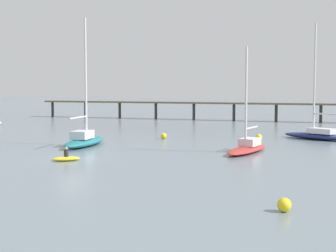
{
  "coord_description": "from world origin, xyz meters",
  "views": [
    {
      "loc": [
        26.14,
        -33.11,
        6.07
      ],
      "look_at": [
        0.0,
        17.74,
        1.5
      ],
      "focal_mm": 53.41,
      "sensor_mm": 36.0,
      "label": 1
    }
  ],
  "objects_px": {
    "sailboat_red": "(247,146)",
    "dinghy_yellow": "(66,158)",
    "mooring_buoy_inner": "(284,205)",
    "sailboat_teal": "(84,139)",
    "mooring_buoy_mid": "(259,137)",
    "mooring_buoy_near": "(164,136)",
    "sailboat_navy": "(317,133)"
  },
  "relations": [
    {
      "from": "dinghy_yellow",
      "to": "mooring_buoy_inner",
      "type": "height_order",
      "value": "dinghy_yellow"
    },
    {
      "from": "sailboat_navy",
      "to": "mooring_buoy_inner",
      "type": "height_order",
      "value": "sailboat_navy"
    },
    {
      "from": "mooring_buoy_inner",
      "to": "dinghy_yellow",
      "type": "bearing_deg",
      "value": 157.22
    },
    {
      "from": "mooring_buoy_near",
      "to": "sailboat_red",
      "type": "bearing_deg",
      "value": -29.46
    },
    {
      "from": "sailboat_teal",
      "to": "mooring_buoy_inner",
      "type": "height_order",
      "value": "sailboat_teal"
    },
    {
      "from": "sailboat_teal",
      "to": "dinghy_yellow",
      "type": "bearing_deg",
      "value": -61.76
    },
    {
      "from": "sailboat_teal",
      "to": "mooring_buoy_mid",
      "type": "xyz_separation_m",
      "value": [
        14.2,
        13.08,
        -0.37
      ]
    },
    {
      "from": "mooring_buoy_inner",
      "to": "mooring_buoy_near",
      "type": "distance_m",
      "value": 34.18
    },
    {
      "from": "sailboat_red",
      "to": "mooring_buoy_mid",
      "type": "height_order",
      "value": "sailboat_red"
    },
    {
      "from": "sailboat_teal",
      "to": "sailboat_navy",
      "type": "height_order",
      "value": "sailboat_navy"
    },
    {
      "from": "dinghy_yellow",
      "to": "mooring_buoy_inner",
      "type": "distance_m",
      "value": 21.64
    },
    {
      "from": "mooring_buoy_mid",
      "to": "mooring_buoy_inner",
      "type": "xyz_separation_m",
      "value": [
        10.46,
        -30.24,
        -0.02
      ]
    },
    {
      "from": "sailboat_navy",
      "to": "dinghy_yellow",
      "type": "relative_size",
      "value": 5.77
    },
    {
      "from": "sailboat_teal",
      "to": "mooring_buoy_mid",
      "type": "distance_m",
      "value": 19.31
    },
    {
      "from": "sailboat_red",
      "to": "sailboat_teal",
      "type": "distance_m",
      "value": 16.48
    },
    {
      "from": "sailboat_red",
      "to": "mooring_buoy_near",
      "type": "bearing_deg",
      "value": 150.54
    },
    {
      "from": "dinghy_yellow",
      "to": "mooring_buoy_mid",
      "type": "bearing_deg",
      "value": 66.54
    },
    {
      "from": "sailboat_teal",
      "to": "mooring_buoy_inner",
      "type": "bearing_deg",
      "value": -34.82
    },
    {
      "from": "sailboat_red",
      "to": "mooring_buoy_inner",
      "type": "bearing_deg",
      "value": -67.2
    },
    {
      "from": "mooring_buoy_mid",
      "to": "mooring_buoy_near",
      "type": "xyz_separation_m",
      "value": [
        -10.36,
        -3.14,
        -0.02
      ]
    },
    {
      "from": "mooring_buoy_mid",
      "to": "mooring_buoy_inner",
      "type": "bearing_deg",
      "value": -70.92
    },
    {
      "from": "dinghy_yellow",
      "to": "mooring_buoy_inner",
      "type": "relative_size",
      "value": 3.28
    },
    {
      "from": "dinghy_yellow",
      "to": "mooring_buoy_near",
      "type": "bearing_deg",
      "value": 92.68
    },
    {
      "from": "sailboat_teal",
      "to": "sailboat_navy",
      "type": "bearing_deg",
      "value": 41.22
    },
    {
      "from": "mooring_buoy_inner",
      "to": "mooring_buoy_near",
      "type": "height_order",
      "value": "mooring_buoy_near"
    },
    {
      "from": "mooring_buoy_inner",
      "to": "mooring_buoy_mid",
      "type": "bearing_deg",
      "value": 109.08
    },
    {
      "from": "sailboat_red",
      "to": "sailboat_navy",
      "type": "relative_size",
      "value": 0.73
    },
    {
      "from": "mooring_buoy_inner",
      "to": "sailboat_red",
      "type": "bearing_deg",
      "value": 112.8
    },
    {
      "from": "sailboat_red",
      "to": "dinghy_yellow",
      "type": "distance_m",
      "value": 16.43
    },
    {
      "from": "sailboat_red",
      "to": "mooring_buoy_inner",
      "type": "xyz_separation_m",
      "value": [
        8.46,
        -20.12,
        -0.24
      ]
    },
    {
      "from": "dinghy_yellow",
      "to": "sailboat_red",
      "type": "bearing_deg",
      "value": 45.61
    },
    {
      "from": "sailboat_red",
      "to": "mooring_buoy_mid",
      "type": "distance_m",
      "value": 10.32
    }
  ]
}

